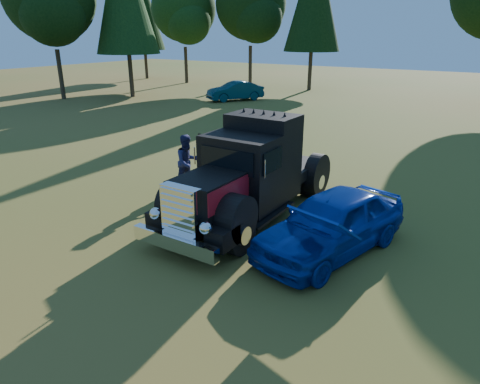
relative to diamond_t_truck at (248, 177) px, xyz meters
name	(u,v)px	position (x,y,z in m)	size (l,w,h in m)	color
ground	(219,236)	(0.03, -1.55, -1.28)	(120.00, 120.00, 0.00)	#3A5819
diamond_t_truck	(248,177)	(0.00, 0.00, 0.00)	(3.32, 7.16, 3.00)	black
hotrod_coupe	(331,223)	(2.93, -0.73, -0.48)	(2.98, 4.97, 1.89)	#06168E
spectator_near	(209,180)	(-1.39, -0.07, -0.34)	(0.69, 0.45, 1.88)	#20254B
spectator_far	(188,162)	(-3.11, 1.00, -0.30)	(0.96, 0.74, 1.97)	#1C1D41
distant_teal_car	(235,91)	(-13.32, 19.52, -0.53)	(1.60, 4.58, 1.51)	#0A353D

